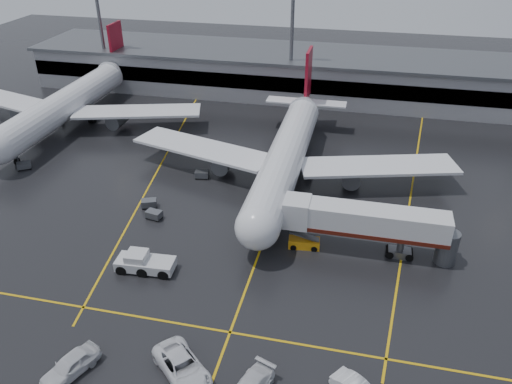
# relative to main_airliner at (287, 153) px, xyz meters

# --- Properties ---
(ground) EXTENTS (220.00, 220.00, 0.00)m
(ground) POSITION_rel_main_airliner_xyz_m (0.00, -9.70, -4.21)
(ground) COLOR black
(ground) RESTS_ON ground
(apron_line_centre) EXTENTS (0.25, 90.00, 0.02)m
(apron_line_centre) POSITION_rel_main_airliner_xyz_m (0.00, -9.70, -4.20)
(apron_line_centre) COLOR gold
(apron_line_centre) RESTS_ON ground
(apron_line_stop) EXTENTS (60.00, 0.25, 0.02)m
(apron_line_stop) POSITION_rel_main_airliner_xyz_m (0.00, -31.70, -4.20)
(apron_line_stop) COLOR gold
(apron_line_stop) RESTS_ON ground
(apron_line_left) EXTENTS (9.99, 69.35, 0.02)m
(apron_line_left) POSITION_rel_main_airliner_xyz_m (-20.00, 0.30, -4.20)
(apron_line_left) COLOR gold
(apron_line_left) RESTS_ON ground
(apron_line_right) EXTENTS (7.57, 69.64, 0.02)m
(apron_line_right) POSITION_rel_main_airliner_xyz_m (18.00, 0.30, -4.20)
(apron_line_right) COLOR gold
(apron_line_right) RESTS_ON ground
(terminal) EXTENTS (122.00, 19.00, 8.60)m
(terminal) POSITION_rel_main_airliner_xyz_m (0.00, 38.23, 0.11)
(terminal) COLOR gray
(terminal) RESTS_ON ground
(light_mast_left) EXTENTS (3.00, 1.20, 25.45)m
(light_mast_left) POSITION_rel_main_airliner_xyz_m (-45.00, 32.30, 10.27)
(light_mast_left) COLOR #595B60
(light_mast_left) RESTS_ON ground
(light_mast_mid) EXTENTS (3.00, 1.20, 25.45)m
(light_mast_mid) POSITION_rel_main_airliner_xyz_m (-5.00, 32.30, 10.27)
(light_mast_mid) COLOR #595B60
(light_mast_mid) RESTS_ON ground
(main_airliner) EXTENTS (48.80, 45.60, 14.10)m
(main_airliner) POSITION_rel_main_airliner_xyz_m (0.00, 0.00, 0.00)
(main_airliner) COLOR silver
(main_airliner) RESTS_ON ground
(second_airliner) EXTENTS (48.80, 45.60, 14.10)m
(second_airliner) POSITION_rel_main_airliner_xyz_m (-42.00, 12.00, 0.00)
(second_airliner) COLOR silver
(second_airliner) RESTS_ON ground
(jet_bridge) EXTENTS (19.90, 3.40, 6.05)m
(jet_bridge) POSITION_rel_main_airliner_xyz_m (11.87, -15.70, -0.28)
(jet_bridge) COLOR silver
(jet_bridge) RESTS_ON ground
(pushback_tractor) EXTENTS (6.64, 3.14, 2.32)m
(pushback_tractor) POSITION_rel_main_airliner_xyz_m (-11.86, -24.66, -3.29)
(pushback_tractor) COLOR silver
(pushback_tractor) RESTS_ON ground
(belt_loader) EXTENTS (3.82, 2.05, 2.33)m
(belt_loader) POSITION_rel_main_airliner_xyz_m (4.95, -16.43, -3.64)
(belt_loader) COLOR orange
(belt_loader) RESTS_ON ground
(service_van_a) EXTENTS (7.07, 6.87, 1.88)m
(service_van_a) POSITION_rel_main_airliner_xyz_m (-2.71, -37.37, -3.27)
(service_van_a) COLOR white
(service_van_a) RESTS_ON ground
(service_van_d) EXTENTS (4.10, 5.89, 1.86)m
(service_van_d) POSITION_rel_main_airliner_xyz_m (-12.25, -39.39, -3.28)
(service_van_d) COLOR silver
(service_van_d) RESTS_ON ground
(baggage_cart_a) EXTENTS (2.21, 1.65, 1.12)m
(baggage_cart_a) POSITION_rel_main_airliner_xyz_m (-14.91, -14.59, -3.58)
(baggage_cart_a) COLOR #595B60
(baggage_cart_a) RESTS_ON ground
(baggage_cart_b) EXTENTS (2.34, 1.94, 1.12)m
(baggage_cart_b) POSITION_rel_main_airliner_xyz_m (-16.66, -12.12, -3.58)
(baggage_cart_b) COLOR #595B60
(baggage_cart_b) RESTS_ON ground
(baggage_cart_c) EXTENTS (2.17, 1.58, 1.12)m
(baggage_cart_c) POSITION_rel_main_airliner_xyz_m (-12.29, -2.70, -3.58)
(baggage_cart_c) COLOR #595B60
(baggage_cart_c) RESTS_ON ground
(baggage_cart_d) EXTENTS (2.03, 1.35, 1.12)m
(baggage_cart_d) POSITION_rel_main_airliner_xyz_m (-47.06, 1.77, -3.58)
(baggage_cart_d) COLOR #595B60
(baggage_cart_d) RESTS_ON ground
(baggage_cart_e) EXTENTS (2.38, 2.21, 1.12)m
(baggage_cart_e) POSITION_rel_main_airliner_xyz_m (-39.80, -6.03, -3.58)
(baggage_cart_e) COLOR #595B60
(baggage_cart_e) RESTS_ON ground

